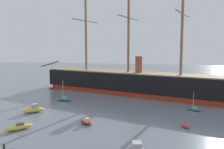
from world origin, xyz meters
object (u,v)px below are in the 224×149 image
object	(u,v)px
dinghy_far_left	(51,88)
dinghy_distant_centre	(132,86)
sailboat_alongside_bow	(64,99)
sailboat_foreground_left	(19,127)
dinghy_mid_right	(185,126)
seagull_in_flight	(67,41)
sailboat_alongside_stern	(194,109)
tall_ship	(128,82)
motorboat_mid_left	(34,109)
motorboat_near_centre	(86,122)

from	to	relation	value
dinghy_far_left	dinghy_distant_centre	xyz separation A→B (m)	(27.48, 10.91, -0.03)
sailboat_alongside_bow	sailboat_foreground_left	bearing A→B (deg)	-83.91
dinghy_mid_right	seagull_in_flight	bearing A→B (deg)	173.15
sailboat_alongside_stern	dinghy_distant_centre	distance (m)	35.06
sailboat_foreground_left	dinghy_distant_centre	bearing A→B (deg)	76.70
tall_ship	dinghy_far_left	size ratio (longest dim) A/B	26.40
dinghy_mid_right	seagull_in_flight	world-z (taller)	seagull_in_flight
motorboat_mid_left	dinghy_distant_centre	distance (m)	42.67
motorboat_mid_left	seagull_in_flight	size ratio (longest dim) A/B	3.96
motorboat_mid_left	dinghy_far_left	xyz separation A→B (m)	(-11.67, 28.72, -0.37)
motorboat_mid_left	dinghy_mid_right	world-z (taller)	motorboat_mid_left
motorboat_mid_left	seagull_in_flight	bearing A→B (deg)	6.59
dinghy_distant_centre	motorboat_mid_left	bearing A→B (deg)	-111.75
dinghy_far_left	seagull_in_flight	bearing A→B (deg)	-54.66
sailboat_foreground_left	dinghy_mid_right	bearing A→B (deg)	16.92
sailboat_alongside_stern	seagull_in_flight	size ratio (longest dim) A/B	3.79
motorboat_mid_left	seagull_in_flight	distance (m)	17.09
tall_ship	motorboat_near_centre	size ratio (longest dim) A/B	22.04
tall_ship	dinghy_distant_centre	bearing A→B (deg)	93.62
dinghy_mid_right	sailboat_alongside_stern	world-z (taller)	sailboat_alongside_stern
tall_ship	seagull_in_flight	size ratio (longest dim) A/B	60.15
sailboat_alongside_stern	dinghy_mid_right	bearing A→B (deg)	-102.01
tall_ship	motorboat_mid_left	bearing A→B (deg)	-122.53
sailboat_foreground_left	sailboat_alongside_bow	world-z (taller)	sailboat_foreground_left
dinghy_mid_right	dinghy_distant_centre	distance (m)	44.75
motorboat_mid_left	sailboat_alongside_bow	bearing A→B (deg)	82.82
tall_ship	sailboat_alongside_stern	distance (m)	24.42
sailboat_alongside_stern	motorboat_near_centre	bearing A→B (deg)	-143.76
tall_ship	motorboat_near_centre	distance (m)	31.23
dinghy_far_left	seagull_in_flight	xyz separation A→B (m)	(19.71, -27.79, 15.42)
sailboat_alongside_bow	sailboat_alongside_stern	bearing A→B (deg)	-3.19
tall_ship	sailboat_alongside_stern	world-z (taller)	tall_ship
motorboat_mid_left	dinghy_distant_centre	bearing A→B (deg)	68.25
motorboat_mid_left	sailboat_foreground_left	bearing A→B (deg)	-69.62
motorboat_near_centre	sailboat_alongside_bow	size ratio (longest dim) A/B	0.55
dinghy_far_left	seagull_in_flight	world-z (taller)	seagull_in_flight
motorboat_near_centre	dinghy_far_left	world-z (taller)	motorboat_near_centre
motorboat_near_centre	sailboat_alongside_bow	xyz separation A→B (m)	(-12.83, 16.90, 0.05)
motorboat_near_centre	seagull_in_flight	distance (m)	17.51
tall_ship	dinghy_far_left	world-z (taller)	tall_ship
tall_ship	sailboat_foreground_left	world-z (taller)	tall_ship
dinghy_mid_right	dinghy_distant_centre	xyz separation A→B (m)	(-16.46, 41.61, -0.02)
motorboat_mid_left	sailboat_alongside_bow	distance (m)	12.16
dinghy_mid_right	seagull_in_flight	size ratio (longest dim) A/B	2.23
motorboat_near_centre	dinghy_mid_right	bearing A→B (deg)	9.06
sailboat_alongside_bow	dinghy_far_left	bearing A→B (deg)	128.36
dinghy_far_left	seagull_in_flight	size ratio (longest dim) A/B	2.28
motorboat_mid_left	sailboat_alongside_bow	xyz separation A→B (m)	(1.52, 12.06, -0.19)
sailboat_alongside_bow	seagull_in_flight	world-z (taller)	seagull_in_flight
dinghy_far_left	sailboat_alongside_bow	bearing A→B (deg)	-51.64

